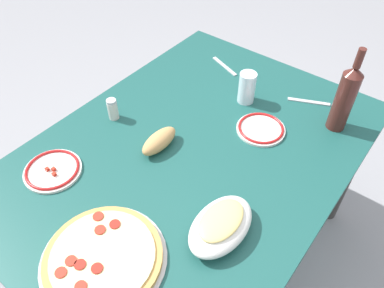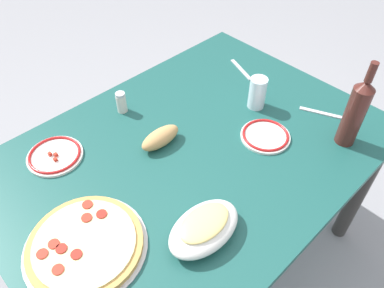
% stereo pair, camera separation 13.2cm
% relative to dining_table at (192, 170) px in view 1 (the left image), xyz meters
% --- Properties ---
extents(ground_plane, '(8.00, 8.00, 0.00)m').
position_rel_dining_table_xyz_m(ground_plane, '(0.00, 0.00, -0.64)').
color(ground_plane, gray).
rests_on(ground_plane, ground).
extents(dining_table, '(1.40, 1.01, 0.75)m').
position_rel_dining_table_xyz_m(dining_table, '(0.00, 0.00, 0.00)').
color(dining_table, '#194C47').
rests_on(dining_table, ground).
extents(pepperoni_pizza, '(0.35, 0.35, 0.03)m').
position_rel_dining_table_xyz_m(pepperoni_pizza, '(0.49, 0.07, 0.12)').
color(pepperoni_pizza, '#B7B7BC').
rests_on(pepperoni_pizza, dining_table).
extents(baked_pasta_dish, '(0.24, 0.15, 0.08)m').
position_rel_dining_table_xyz_m(baked_pasta_dish, '(0.22, 0.27, 0.15)').
color(baked_pasta_dish, white).
rests_on(baked_pasta_dish, dining_table).
extents(wine_bottle, '(0.07, 0.07, 0.34)m').
position_rel_dining_table_xyz_m(wine_bottle, '(-0.44, 0.35, 0.25)').
color(wine_bottle, '#471E19').
rests_on(wine_bottle, dining_table).
extents(water_glass, '(0.07, 0.07, 0.13)m').
position_rel_dining_table_xyz_m(water_glass, '(-0.36, 0.00, 0.17)').
color(water_glass, silver).
rests_on(water_glass, dining_table).
extents(side_plate_near, '(0.19, 0.19, 0.02)m').
position_rel_dining_table_xyz_m(side_plate_near, '(0.37, -0.31, 0.12)').
color(side_plate_near, white).
rests_on(side_plate_near, dining_table).
extents(side_plate_far, '(0.18, 0.18, 0.02)m').
position_rel_dining_table_xyz_m(side_plate_far, '(-0.24, 0.14, 0.12)').
color(side_plate_far, white).
rests_on(side_plate_far, dining_table).
extents(bread_loaf, '(0.16, 0.07, 0.06)m').
position_rel_dining_table_xyz_m(bread_loaf, '(0.06, -0.10, 0.14)').
color(bread_loaf, tan).
rests_on(bread_loaf, dining_table).
extents(spice_shaker, '(0.04, 0.04, 0.09)m').
position_rel_dining_table_xyz_m(spice_shaker, '(0.05, -0.35, 0.15)').
color(spice_shaker, silver).
rests_on(spice_shaker, dining_table).
extents(fork_left, '(0.07, 0.17, 0.00)m').
position_rel_dining_table_xyz_m(fork_left, '(-0.51, -0.21, 0.11)').
color(fork_left, '#B7B7BC').
rests_on(fork_left, dining_table).
extents(fork_right, '(0.08, 0.16, 0.00)m').
position_rel_dining_table_xyz_m(fork_right, '(-0.51, 0.21, 0.11)').
color(fork_right, '#B7B7BC').
rests_on(fork_right, dining_table).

